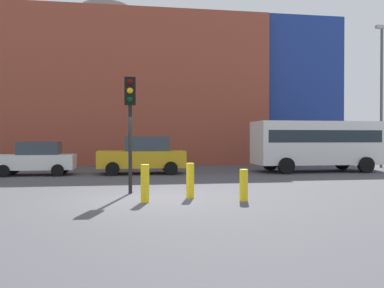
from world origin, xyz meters
The scene contains 10 objects.
ground_plane centered at (0.00, 0.00, 0.00)m, with size 200.00×200.00×0.00m, color #47474C.
building_backdrop centered at (-2.56, 21.39, 5.38)m, with size 35.30×13.68×12.62m.
parked_car_1 centered at (-5.13, 8.44, 0.82)m, with size 3.80×1.87×1.65m.
parked_car_2 centered at (0.08, 8.44, 0.95)m, with size 4.39×2.15×1.90m.
white_bus centered at (9.46, 8.29, 1.62)m, with size 6.80×2.62×2.72m.
traffic_light_island centered at (-0.54, 1.14, 2.79)m, with size 0.37×0.37×3.79m.
bollard_yellow_0 centered at (-0.13, -0.74, 0.53)m, with size 0.24×0.24×1.06m, color yellow.
bollard_yellow_1 centered at (2.67, -0.93, 0.46)m, with size 0.24×0.24×0.91m, color yellow.
bollard_yellow_2 centered at (1.24, -0.13, 0.53)m, with size 0.24×0.24×1.05m, color yellow.
street_lamp centered at (14.86, 10.50, 4.95)m, with size 0.80×0.24×8.82m.
Camera 1 is at (-0.51, -11.79, 1.78)m, focal length 36.76 mm.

